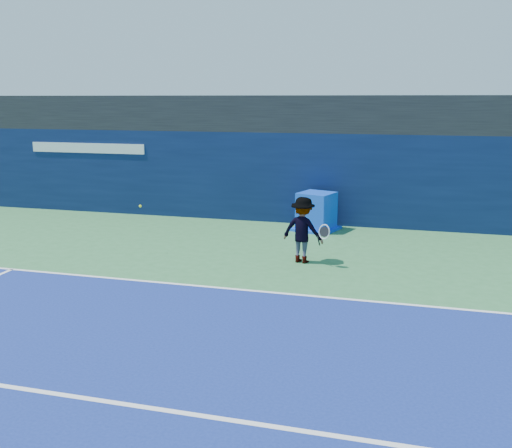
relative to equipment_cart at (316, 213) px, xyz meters
name	(u,v)px	position (x,y,z in m)	size (l,w,h in m)	color
ground	(144,341)	(-1.50, -9.25, -0.55)	(80.00, 80.00, 0.00)	#33723E
baseline	(204,286)	(-1.50, -6.25, -0.54)	(24.00, 0.10, 0.01)	white
service_line	(81,398)	(-1.50, -11.25, -0.54)	(24.00, 0.10, 0.01)	white
stadium_band	(286,113)	(-1.50, 2.25, 3.05)	(36.00, 3.00, 1.20)	black
back_wall_assembly	(279,176)	(-1.51, 1.25, 0.95)	(36.00, 1.03, 3.00)	#0B183D
equipment_cart	(316,213)	(0.00, 0.00, 0.00)	(1.58, 1.58, 1.20)	#0D3BC2
tennis_player	(303,230)	(0.25, -3.73, 0.30)	(1.35, 0.87, 1.69)	silver
tennis_ball	(140,206)	(-4.11, -4.00, 0.75)	(0.07, 0.07, 0.07)	#C8DC18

